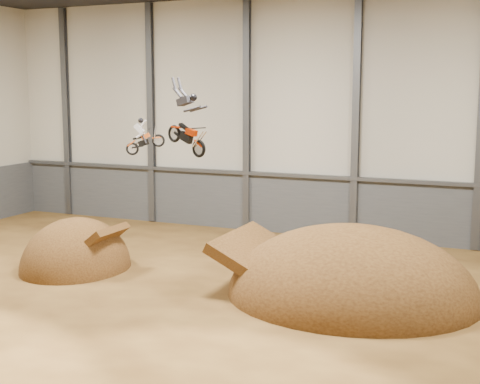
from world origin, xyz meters
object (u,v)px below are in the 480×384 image
at_px(fmx_rider_b, 184,117).
at_px(takeoff_ramp, 76,269).
at_px(fmx_rider_a, 147,133).
at_px(landing_ramp, 351,297).

bearing_deg(fmx_rider_b, takeoff_ramp, -170.28).
bearing_deg(fmx_rider_a, fmx_rider_b, -58.86).
relative_size(landing_ramp, fmx_rider_b, 3.43).
height_order(fmx_rider_a, fmx_rider_b, fmx_rider_b).
xyz_separation_m(takeoff_ramp, landing_ramp, (13.28, 0.86, 0.00)).
bearing_deg(fmx_rider_a, takeoff_ramp, 166.75).
bearing_deg(fmx_rider_b, landing_ramp, 36.47).
bearing_deg(takeoff_ramp, fmx_rider_a, 12.33).
xyz_separation_m(takeoff_ramp, fmx_rider_a, (3.64, 0.80, 6.62)).
xyz_separation_m(landing_ramp, fmx_rider_a, (-9.64, -0.06, 6.62)).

